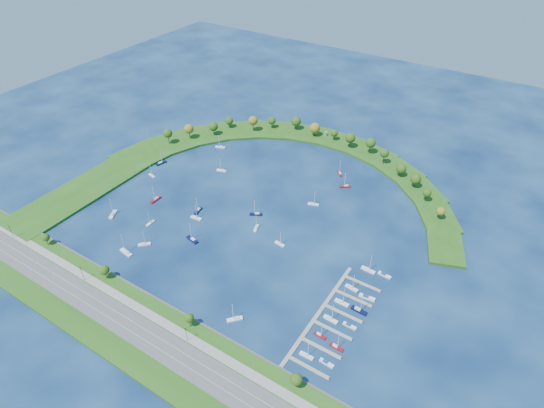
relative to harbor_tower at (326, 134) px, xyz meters
The scene contains 37 objects.
ground 120.02m from the harbor_tower, 84.85° to the right, with size 700.00×700.00×0.00m, color #07173F.
south_shoreline 242.61m from the harbor_tower, 87.45° to the right, with size 420.00×43.10×11.60m.
breakwater 79.24m from the harbor_tower, 116.69° to the right, with size 286.74×247.64×2.00m.
breakwater_trees 31.20m from the harbor_tower, 105.95° to the right, with size 236.62×91.18×14.80m.
harbor_tower is the anchor object (origin of this frame).
dock_system 204.47m from the harbor_tower, 61.97° to the right, with size 24.28×82.00×1.60m.
moored_boat_0 78.33m from the harbor_tower, 51.73° to the right, with size 8.28×7.17×12.65m.
moored_boat_1 127.27m from the harbor_tower, 85.39° to the right, with size 8.87×6.40×12.90m.
moored_boat_2 194.96m from the harbor_tower, 99.82° to the right, with size 7.20×7.21×11.70m.
moored_boat_3 60.00m from the harbor_tower, 51.91° to the right, with size 7.28×7.25×11.80m.
moored_boat_4 140.70m from the harbor_tower, 82.28° to the right, with size 4.27×7.57×10.73m.
moored_boat_5 164.42m from the harbor_tower, 112.05° to the right, with size 2.84×9.36×13.67m.
moored_boat_6 207.42m from the harbor_tower, 100.33° to the right, with size 10.29×4.23×14.68m.
moored_boat_7 179.91m from the harbor_tower, 104.67° to the right, with size 1.94×6.91×10.15m.
moored_boat_8 104.96m from the harbor_tower, 115.54° to the right, with size 8.23×4.29×11.65m.
moored_boat_9 95.22m from the harbor_tower, 136.57° to the right, with size 8.68×5.10×12.33m.
moored_boat_10 102.28m from the harbor_tower, 67.78° to the right, with size 8.23×4.57×11.66m.
moored_boat_11 215.76m from the harbor_tower, 75.95° to the right, with size 7.58×8.07×12.73m.
moored_boat_12 196.22m from the harbor_tower, 112.33° to the right, with size 6.53×9.64×13.87m.
moored_boat_13 154.56m from the harbor_tower, 98.46° to the right, with size 8.61×3.30×12.34m.
moored_boat_14 156.75m from the harbor_tower, 123.81° to the right, with size 7.36×3.57×10.42m.
moored_boat_15 148.06m from the harbor_tower, 100.43° to the right, with size 4.21×8.75×12.39m.
moored_boat_16 149.92m from the harbor_tower, 74.23° to the right, with size 7.64×2.97×10.95m.
moored_boat_17 146.75m from the harbor_tower, 129.80° to the right, with size 4.92×9.64×13.65m.
moored_boat_18 172.10m from the harbor_tower, 93.27° to the right, with size 9.99×4.54×14.18m.
docked_boat_0 229.47m from the harbor_tower, 65.19° to the right, with size 7.59×2.24×11.11m.
docked_boat_1 232.56m from the harbor_tower, 62.67° to the right, with size 7.82×2.65×1.57m.
docked_boat_2 216.34m from the harbor_tower, 63.56° to the right, with size 7.31×2.56×10.55m.
docked_boat_3 222.94m from the harbor_tower, 61.38° to the right, with size 7.72×2.41×11.24m.
docked_boat_4 205.31m from the harbor_tower, 62.03° to the right, with size 8.53×2.93×12.33m.
docked_boat_5 208.97m from the harbor_tower, 59.28° to the right, with size 7.61×2.26×1.55m.
docked_boat_6 193.18m from the harbor_tower, 60.10° to the right, with size 8.43×2.53×12.32m.
docked_boat_7 198.60m from the harbor_tower, 57.48° to the right, with size 9.46×3.13×13.72m.
docked_boat_8 181.88m from the harbor_tower, 58.03° to the right, with size 8.20×3.07×11.77m.
docked_boat_9 189.16m from the harbor_tower, 55.65° to the right, with size 9.52×3.41×1.90m.
docked_boat_10 167.62m from the harbor_tower, 53.93° to the right, with size 9.00×3.01×13.03m.
docked_boat_11 172.60m from the harbor_tower, 50.98° to the right, with size 8.42×3.26×1.67m.
Camera 1 is at (144.58, -213.41, 199.25)m, focal length 30.04 mm.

